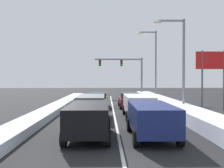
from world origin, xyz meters
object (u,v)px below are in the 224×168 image
(sedan_tan_center_lane_third, at_px, (98,100))
(suv_black_center_lane_nearest, at_px, (89,118))
(suv_navy_right_lane_nearest, at_px, (151,118))
(suv_white_right_lane_second, at_px, (138,104))
(street_lamp_right_near, at_px, (179,57))
(sedan_maroon_right_lane_third, at_px, (129,100))
(roadside_sign_right, at_px, (213,67))
(street_lamp_right_mid, at_px, (153,59))
(traffic_light_gantry, at_px, (127,69))
(suv_gray_center_lane_second, at_px, (91,104))

(sedan_tan_center_lane_third, bearing_deg, suv_black_center_lane_nearest, -90.10)
(suv_navy_right_lane_nearest, height_order, suv_white_right_lane_second, same)
(sedan_tan_center_lane_third, xyz_separation_m, street_lamp_right_near, (7.00, -4.55, 4.01))
(suv_navy_right_lane_nearest, height_order, sedan_maroon_right_lane_third, suv_navy_right_lane_nearest)
(suv_white_right_lane_second, height_order, roadside_sign_right, roadside_sign_right)
(suv_navy_right_lane_nearest, relative_size, suv_black_center_lane_nearest, 1.00)
(sedan_maroon_right_lane_third, xyz_separation_m, roadside_sign_right, (7.49, -2.72, 3.25))
(suv_black_center_lane_nearest, distance_m, street_lamp_right_near, 12.02)
(suv_black_center_lane_nearest, xyz_separation_m, street_lamp_right_near, (7.02, 9.00, 3.76))
(street_lamp_right_mid, distance_m, roadside_sign_right, 12.73)
(suv_white_right_lane_second, xyz_separation_m, traffic_light_gantry, (0.79, 21.54, 3.48))
(suv_gray_center_lane_second, xyz_separation_m, roadside_sign_right, (10.87, 4.07, 3.00))
(street_lamp_right_mid, bearing_deg, traffic_light_gantry, 122.01)
(street_lamp_right_near, bearing_deg, suv_navy_right_lane_nearest, -113.30)
(suv_navy_right_lane_nearest, relative_size, street_lamp_right_near, 0.62)
(suv_white_right_lane_second, relative_size, suv_black_center_lane_nearest, 1.00)
(street_lamp_right_near, bearing_deg, roadside_sign_right, 25.38)
(sedan_maroon_right_lane_third, height_order, traffic_light_gantry, traffic_light_gantry)
(traffic_light_gantry, relative_size, roadside_sign_right, 1.37)
(suv_white_right_lane_second, relative_size, suv_gray_center_lane_second, 1.00)
(suv_white_right_lane_second, bearing_deg, sedan_tan_center_lane_third, 114.94)
(street_lamp_right_mid, bearing_deg, suv_white_right_lane_second, -103.91)
(suv_black_center_lane_nearest, relative_size, street_lamp_right_near, 0.62)
(sedan_maroon_right_lane_third, bearing_deg, suv_gray_center_lane_second, -116.46)
(suv_black_center_lane_nearest, distance_m, traffic_light_gantry, 28.62)
(traffic_light_gantry, xyz_separation_m, roadside_sign_right, (6.53, -17.41, -0.48))
(suv_gray_center_lane_second, xyz_separation_m, sedan_tan_center_lane_third, (0.29, 6.92, -0.25))
(sedan_maroon_right_lane_third, distance_m, suv_gray_center_lane_second, 7.58)
(suv_navy_right_lane_nearest, bearing_deg, street_lamp_right_mid, 79.63)
(street_lamp_right_mid, relative_size, roadside_sign_right, 1.72)
(suv_white_right_lane_second, distance_m, sedan_tan_center_lane_third, 7.71)
(street_lamp_right_mid, height_order, roadside_sign_right, street_lamp_right_mid)
(sedan_tan_center_lane_third, distance_m, traffic_light_gantry, 15.56)
(sedan_maroon_right_lane_third, bearing_deg, street_lamp_right_near, -48.46)
(sedan_tan_center_lane_third, relative_size, street_lamp_right_near, 0.57)
(suv_white_right_lane_second, bearing_deg, street_lamp_right_mid, 76.09)
(roadside_sign_right, bearing_deg, suv_black_center_lane_nearest, -134.73)
(suv_navy_right_lane_nearest, xyz_separation_m, sedan_maroon_right_lane_third, (-0.01, 13.49, -0.25))
(suv_black_center_lane_nearest, bearing_deg, street_lamp_right_mid, 72.28)
(suv_navy_right_lane_nearest, xyz_separation_m, street_lamp_right_mid, (4.21, 22.98, 4.55))
(suv_white_right_lane_second, xyz_separation_m, suv_gray_center_lane_second, (-3.54, 0.07, 0.00))
(sedan_tan_center_lane_third, bearing_deg, suv_white_right_lane_second, -65.06)
(suv_gray_center_lane_second, bearing_deg, street_lamp_right_mid, 65.00)
(suv_navy_right_lane_nearest, xyz_separation_m, suv_gray_center_lane_second, (-3.38, 6.71, 0.00))
(suv_white_right_lane_second, xyz_separation_m, suv_black_center_lane_nearest, (-3.27, -6.57, 0.00))
(suv_navy_right_lane_nearest, distance_m, suv_black_center_lane_nearest, 3.11)
(street_lamp_right_near, relative_size, street_lamp_right_mid, 0.84)
(suv_navy_right_lane_nearest, bearing_deg, roadside_sign_right, 55.19)
(suv_black_center_lane_nearest, relative_size, sedan_tan_center_lane_third, 1.09)
(suv_navy_right_lane_nearest, bearing_deg, street_lamp_right_near, 66.70)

